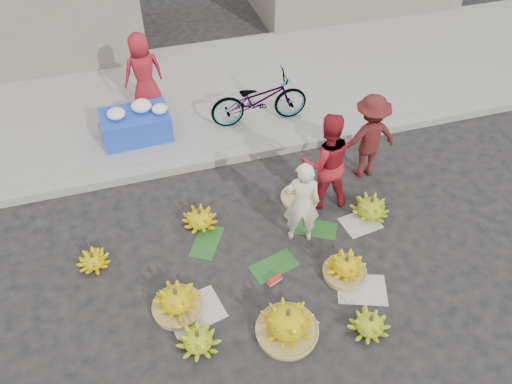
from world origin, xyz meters
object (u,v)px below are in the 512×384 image
object	(u,v)px
banana_bunch_0	(177,301)
vendor_cream	(302,203)
banana_bunch_4	(345,267)
flower_table	(136,124)
bicycle	(259,99)

from	to	relation	value
banana_bunch_0	vendor_cream	xyz separation A→B (m)	(1.91, 0.72, 0.51)
vendor_cream	banana_bunch_4	bearing A→B (deg)	130.28
vendor_cream	flower_table	distance (m)	3.54
flower_table	bicycle	world-z (taller)	bicycle
vendor_cream	bicycle	bearing A→B (deg)	-77.53
bicycle	banana_bunch_0	bearing A→B (deg)	150.54
banana_bunch_4	bicycle	bearing A→B (deg)	91.89
banana_bunch_4	vendor_cream	bearing A→B (deg)	113.01
banana_bunch_4	bicycle	world-z (taller)	bicycle
vendor_cream	flower_table	xyz separation A→B (m)	(-1.95, 2.94, -0.30)
banana_bunch_0	banana_bunch_4	distance (m)	2.27
flower_table	bicycle	xyz separation A→B (m)	(2.18, -0.15, 0.19)
bicycle	flower_table	bearing A→B (deg)	87.99
bicycle	banana_bunch_4	bearing A→B (deg)	-176.11
banana_bunch_0	flower_table	size ratio (longest dim) A/B	0.54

